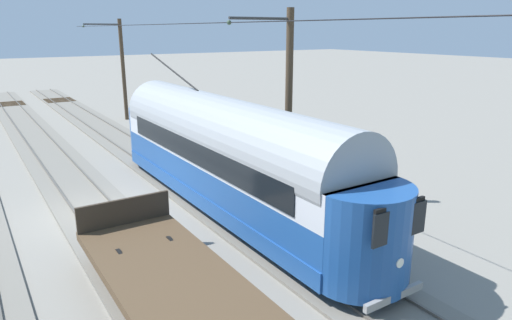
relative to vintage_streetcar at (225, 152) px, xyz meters
name	(u,v)px	position (x,y,z in m)	size (l,w,h in m)	color
ground_plane	(96,214)	(4.33, -2.23, -2.26)	(220.00, 220.00, 0.00)	gray
track_streetcar_siding	(197,189)	(0.00, -2.54, -2.20)	(2.80, 80.00, 0.18)	slate
track_adjacent_siding	(94,210)	(4.33, -2.54, -2.20)	(2.80, 80.00, 0.18)	slate
vintage_streetcar	(225,152)	(0.00, 0.00, 0.00)	(2.65, 16.56, 5.40)	#1E4C93
catenary_pole_foreground	(122,68)	(-2.50, -20.19, 1.62)	(2.79, 0.28, 7.43)	#423323
catenary_pole_mid_near	(287,105)	(-2.50, 0.46, 1.62)	(2.79, 0.28, 7.43)	#423323
overhead_wire_run	(220,23)	(-0.05, -0.27, 4.63)	(2.59, 45.30, 0.18)	black
switch_stand	(162,139)	(-1.31, -9.71, -1.56)	(0.50, 0.30, 1.24)	black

